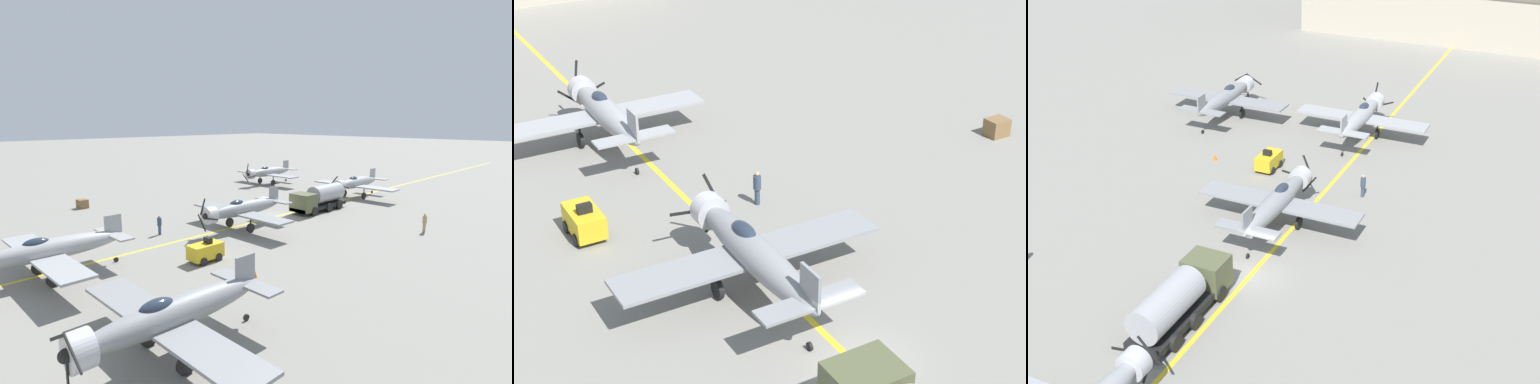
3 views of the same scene
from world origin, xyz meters
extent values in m
plane|color=gray|center=(0.00, 0.00, 0.00)|extent=(400.00, 400.00, 0.00)
cube|color=yellow|center=(0.00, 0.00, 0.00)|extent=(0.30, 160.00, 0.01)
ellipsoid|color=#96989B|center=(-1.09, 23.18, 2.05)|extent=(1.50, 9.50, 1.42)
cylinder|color=#B7B7BC|center=(-1.09, 27.63, 2.05)|extent=(1.58, 0.90, 1.58)
ellipsoid|color=#232D3D|center=(-1.09, 24.32, 2.61)|extent=(0.80, 1.70, 0.76)
cube|color=#96989B|center=(-1.09, 23.94, 1.71)|extent=(12.00, 2.10, 0.16)
cube|color=#96989B|center=(-1.09, 19.09, 2.20)|extent=(4.40, 1.10, 0.12)
cube|color=#96989B|center=(-1.09, 19.09, 2.85)|extent=(0.14, 1.30, 1.60)
sphere|color=black|center=(-1.09, 28.13, 2.05)|extent=(0.56, 0.56, 0.56)
cube|color=black|center=(-0.28, 28.13, 1.73)|extent=(1.68, 0.06, 0.77)
cube|color=black|center=(-1.22, 28.13, 2.92)|extent=(0.40, 0.06, 1.75)
cube|color=black|center=(-1.78, 28.13, 1.50)|extent=(1.45, 0.06, 1.20)
cylinder|color=black|center=(-2.59, 23.94, 1.08)|extent=(0.14, 0.14, 1.26)
cylinder|color=black|center=(-2.59, 23.94, 0.45)|extent=(0.22, 0.90, 0.90)
cylinder|color=black|center=(0.41, 23.94, 1.08)|extent=(0.14, 0.14, 1.26)
cylinder|color=black|center=(0.41, 23.94, 0.45)|extent=(0.22, 0.90, 0.90)
cylinder|color=black|center=(-1.09, 19.03, 0.18)|extent=(0.12, 0.36, 0.36)
ellipsoid|color=gray|center=(-1.06, 5.57, 2.05)|extent=(1.50, 9.50, 1.42)
cylinder|color=#B7B7BC|center=(-1.06, 10.02, 2.05)|extent=(1.58, 0.90, 1.58)
ellipsoid|color=#232D3D|center=(-1.06, 6.71, 2.61)|extent=(0.80, 1.70, 0.76)
cube|color=gray|center=(-1.06, 6.33, 1.71)|extent=(12.00, 2.10, 0.16)
cube|color=gray|center=(-1.06, 1.48, 2.20)|extent=(4.40, 1.10, 0.12)
cube|color=gray|center=(-1.06, 1.48, 2.85)|extent=(0.14, 1.30, 1.60)
sphere|color=black|center=(-1.06, 10.52, 2.05)|extent=(0.56, 0.56, 0.56)
cube|color=black|center=(-0.54, 10.52, 1.35)|extent=(1.16, 0.06, 1.48)
cube|color=black|center=(-0.72, 10.52, 2.85)|extent=(0.82, 0.06, 1.66)
cube|color=black|center=(-1.93, 10.52, 1.95)|extent=(1.75, 0.06, 0.35)
cylinder|color=black|center=(-2.56, 6.33, 1.08)|extent=(0.14, 0.14, 1.26)
cylinder|color=black|center=(-2.56, 6.33, 0.45)|extent=(0.22, 0.90, 0.90)
cylinder|color=black|center=(0.44, 6.33, 1.08)|extent=(0.14, 0.14, 1.26)
cylinder|color=black|center=(0.44, 6.33, 0.45)|extent=(0.22, 0.90, 0.90)
cylinder|color=black|center=(-1.06, 1.42, 0.18)|extent=(0.12, 0.36, 0.36)
cube|color=gold|center=(-5.69, 14.14, 0.80)|extent=(1.40, 2.60, 1.10)
cube|color=black|center=(-5.69, 13.88, 1.57)|extent=(0.70, 0.36, 0.44)
cylinder|color=black|center=(-6.37, 14.86, 0.30)|extent=(0.20, 0.60, 0.60)
cylinder|color=black|center=(-5.00, 14.86, 0.30)|extent=(0.20, 0.60, 0.60)
cylinder|color=black|center=(-6.37, 13.43, 0.30)|extent=(0.20, 0.60, 0.60)
cylinder|color=black|center=(-5.00, 13.43, 0.30)|extent=(0.20, 0.60, 0.60)
cylinder|color=#334256|center=(2.93, 12.79, 0.44)|extent=(0.27, 0.27, 0.88)
cylinder|color=#334256|center=(2.93, 12.79, 1.24)|extent=(0.40, 0.40, 0.73)
sphere|color=tan|center=(2.93, 12.79, 1.73)|extent=(0.24, 0.24, 0.24)
cube|color=brown|center=(19.53, 13.24, 0.53)|extent=(1.30, 1.09, 1.07)
camera|label=1|loc=(-28.72, 31.83, 10.51)|focal=28.00mm
camera|label=2|loc=(-15.50, -20.76, 20.76)|focal=60.00mm
camera|label=3|loc=(17.67, -33.38, 25.72)|focal=50.00mm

